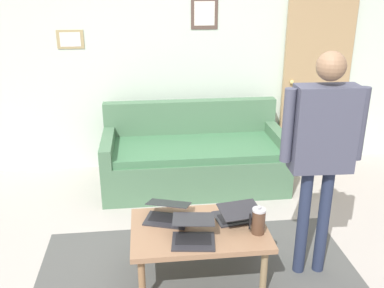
{
  "coord_description": "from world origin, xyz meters",
  "views": [
    {
      "loc": [
        0.43,
        2.8,
        2.16
      ],
      "look_at": [
        0.02,
        -0.73,
        0.8
      ],
      "focal_mm": 40.13,
      "sensor_mm": 36.0,
      "label": 1
    }
  ],
  "objects": [
    {
      "name": "ground_plane",
      "position": [
        0.0,
        0.0,
        0.0
      ],
      "size": [
        7.68,
        7.68,
        0.0
      ],
      "primitive_type": "plane",
      "color": "#ACA69F"
    },
    {
      "name": "laptop_center",
      "position": [
        -0.24,
        -0.02,
        0.48
      ],
      "size": [
        0.35,
        0.38,
        0.14
      ],
      "color": "#28282D",
      "rests_on": "coffee_table"
    },
    {
      "name": "laptop_left",
      "position": [
        0.12,
        0.21,
        0.48
      ],
      "size": [
        0.34,
        0.37,
        0.13
      ],
      "color": "#28282D",
      "rests_on": "coffee_table"
    },
    {
      "name": "coffee_table",
      "position": [
        0.06,
        0.06,
        0.38
      ],
      "size": [
        1.02,
        0.68,
        0.43
      ],
      "color": "#906A4C",
      "rests_on": "ground_plane"
    },
    {
      "name": "area_rug",
      "position": [
        0.06,
        0.16,
        0.0
      ],
      "size": [
        2.51,
        1.63,
        0.01
      ],
      "primitive_type": "cube",
      "color": "#4C4E4C",
      "rests_on": "ground_plane"
    },
    {
      "name": "person_standing",
      "position": [
        -0.81,
        0.09,
        1.11
      ],
      "size": [
        0.6,
        0.21,
        1.73
      ],
      "color": "#242D47",
      "rests_on": "ground_plane"
    },
    {
      "name": "laptop_right",
      "position": [
        0.29,
        -0.09,
        0.47
      ],
      "size": [
        0.4,
        0.37,
        0.14
      ],
      "color": "#28282D",
      "rests_on": "coffee_table"
    },
    {
      "name": "back_wall",
      "position": [
        0.0,
        -2.2,
        1.35
      ],
      "size": [
        7.04,
        0.11,
        2.7
      ],
      "color": "silver",
      "rests_on": "ground_plane"
    },
    {
      "name": "interior_door",
      "position": [
        -1.64,
        -2.11,
        1.02
      ],
      "size": [
        0.82,
        0.09,
        2.05
      ],
      "color": "tan",
      "rests_on": "ground_plane"
    },
    {
      "name": "french_press",
      "position": [
        -0.36,
        0.18,
        0.53
      ],
      "size": [
        0.12,
        0.1,
        0.23
      ],
      "color": "#4C3323",
      "rests_on": "coffee_table"
    },
    {
      "name": "couch",
      "position": [
        -0.09,
        -1.56,
        0.31
      ],
      "size": [
        1.97,
        0.89,
        0.88
      ],
      "color": "#4B7252",
      "rests_on": "ground_plane"
    }
  ]
}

